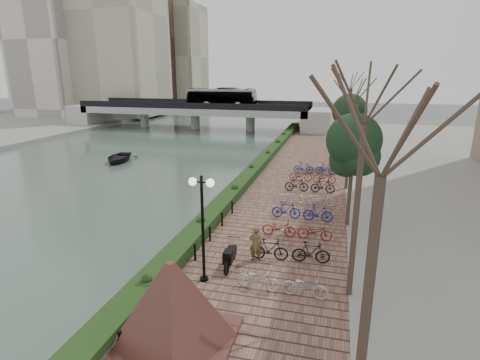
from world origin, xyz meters
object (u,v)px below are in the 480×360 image
(boat, at_px, (118,158))
(pedestrian, at_px, (256,243))
(motorcycle, at_px, (230,255))
(lamppost, at_px, (202,206))
(granite_monument, at_px, (172,305))

(boat, bearing_deg, pedestrian, -56.72)
(motorcycle, height_order, boat, motorcycle)
(motorcycle, relative_size, pedestrian, 1.07)
(motorcycle, relative_size, boat, 0.40)
(lamppost, distance_m, pedestrian, 3.60)
(lamppost, distance_m, boat, 25.60)
(granite_monument, height_order, pedestrian, granite_monument)
(lamppost, relative_size, pedestrian, 2.71)
(granite_monument, xyz_separation_m, pedestrian, (1.18, 6.02, -0.63))
(granite_monument, relative_size, boat, 1.19)
(lamppost, bearing_deg, boat, 129.71)
(granite_monument, distance_m, pedestrian, 6.16)
(motorcycle, height_order, pedestrian, pedestrian)
(motorcycle, distance_m, pedestrian, 1.26)
(granite_monument, relative_size, lamppost, 1.17)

